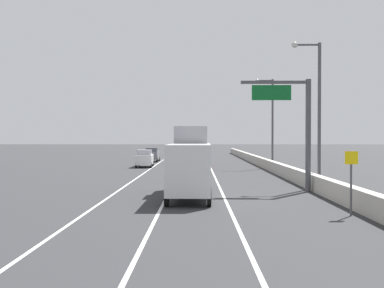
{
  "coord_description": "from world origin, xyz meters",
  "views": [
    {
      "loc": [
        -0.17,
        -3.74,
        3.65
      ],
      "look_at": [
        -0.77,
        54.62,
        2.76
      ],
      "focal_mm": 42.45,
      "sensor_mm": 36.0,
      "label": 1
    }
  ],
  "objects_px": {
    "car_red_1": "(195,160)",
    "lamp_post_right_second": "(316,104)",
    "car_gray_2": "(152,155)",
    "speed_advisory_sign": "(351,178)",
    "box_truck": "(190,164)",
    "car_white_3": "(145,158)",
    "lamp_post_right_third": "(270,117)",
    "car_silver_0": "(192,170)",
    "overhead_sign_gantry": "(297,121)"
  },
  "relations": [
    {
      "from": "car_red_1",
      "to": "lamp_post_right_second",
      "type": "bearing_deg",
      "value": -66.99
    },
    {
      "from": "lamp_post_right_second",
      "to": "car_gray_2",
      "type": "height_order",
      "value": "lamp_post_right_second"
    },
    {
      "from": "speed_advisory_sign",
      "to": "box_truck",
      "type": "distance_m",
      "value": 10.11
    },
    {
      "from": "speed_advisory_sign",
      "to": "car_white_3",
      "type": "xyz_separation_m",
      "value": [
        -13.47,
        34.1,
        -0.71
      ]
    },
    {
      "from": "lamp_post_right_second",
      "to": "lamp_post_right_third",
      "type": "distance_m",
      "value": 20.61
    },
    {
      "from": "speed_advisory_sign",
      "to": "box_truck",
      "type": "height_order",
      "value": "box_truck"
    },
    {
      "from": "speed_advisory_sign",
      "to": "car_silver_0",
      "type": "distance_m",
      "value": 18.31
    },
    {
      "from": "speed_advisory_sign",
      "to": "car_white_3",
      "type": "height_order",
      "value": "speed_advisory_sign"
    },
    {
      "from": "overhead_sign_gantry",
      "to": "lamp_post_right_second",
      "type": "relative_size",
      "value": 0.71
    },
    {
      "from": "lamp_post_right_third",
      "to": "box_truck",
      "type": "relative_size",
      "value": 1.17
    },
    {
      "from": "lamp_post_right_third",
      "to": "car_gray_2",
      "type": "bearing_deg",
      "value": 138.23
    },
    {
      "from": "lamp_post_right_second",
      "to": "speed_advisory_sign",
      "type": "bearing_deg",
      "value": -97.11
    },
    {
      "from": "car_red_1",
      "to": "overhead_sign_gantry",
      "type": "bearing_deg",
      "value": -73.55
    },
    {
      "from": "lamp_post_right_third",
      "to": "box_truck",
      "type": "bearing_deg",
      "value": -109.41
    },
    {
      "from": "car_gray_2",
      "to": "box_truck",
      "type": "xyz_separation_m",
      "value": [
        6.19,
        -39.42,
        0.95
      ]
    },
    {
      "from": "lamp_post_right_second",
      "to": "box_truck",
      "type": "xyz_separation_m",
      "value": [
        -9.02,
        -5.17,
        -4.03
      ]
    },
    {
      "from": "lamp_post_right_second",
      "to": "box_truck",
      "type": "bearing_deg",
      "value": -150.16
    },
    {
      "from": "overhead_sign_gantry",
      "to": "speed_advisory_sign",
      "type": "bearing_deg",
      "value": -87.27
    },
    {
      "from": "car_gray_2",
      "to": "car_white_3",
      "type": "height_order",
      "value": "car_white_3"
    },
    {
      "from": "car_silver_0",
      "to": "car_red_1",
      "type": "bearing_deg",
      "value": 89.58
    },
    {
      "from": "lamp_post_right_second",
      "to": "car_red_1",
      "type": "bearing_deg",
      "value": 113.01
    },
    {
      "from": "lamp_post_right_second",
      "to": "car_gray_2",
      "type": "distance_m",
      "value": 37.8
    },
    {
      "from": "car_white_3",
      "to": "lamp_post_right_third",
      "type": "bearing_deg",
      "value": -6.02
    },
    {
      "from": "box_truck",
      "to": "car_silver_0",
      "type": "bearing_deg",
      "value": 89.72
    },
    {
      "from": "car_silver_0",
      "to": "box_truck",
      "type": "distance_m",
      "value": 10.01
    },
    {
      "from": "lamp_post_right_second",
      "to": "car_white_3",
      "type": "distance_m",
      "value": 27.22
    },
    {
      "from": "lamp_post_right_second",
      "to": "car_white_3",
      "type": "xyz_separation_m",
      "value": [
        -14.95,
        22.19,
        -4.97
      ]
    },
    {
      "from": "car_silver_0",
      "to": "overhead_sign_gantry",
      "type": "bearing_deg",
      "value": -46.4
    },
    {
      "from": "car_silver_0",
      "to": "car_red_1",
      "type": "height_order",
      "value": "car_red_1"
    },
    {
      "from": "lamp_post_right_third",
      "to": "car_red_1",
      "type": "height_order",
      "value": "lamp_post_right_third"
    },
    {
      "from": "car_silver_0",
      "to": "box_truck",
      "type": "xyz_separation_m",
      "value": [
        -0.05,
        -9.95,
        1.06
      ]
    },
    {
      "from": "car_red_1",
      "to": "speed_advisory_sign",
      "type": "bearing_deg",
      "value": -77.32
    },
    {
      "from": "speed_advisory_sign",
      "to": "car_silver_0",
      "type": "height_order",
      "value": "speed_advisory_sign"
    },
    {
      "from": "lamp_post_right_third",
      "to": "car_gray_2",
      "type": "relative_size",
      "value": 2.54
    },
    {
      "from": "lamp_post_right_third",
      "to": "car_white_3",
      "type": "height_order",
      "value": "lamp_post_right_third"
    },
    {
      "from": "overhead_sign_gantry",
      "to": "car_red_1",
      "type": "bearing_deg",
      "value": 106.45
    },
    {
      "from": "car_red_1",
      "to": "box_truck",
      "type": "height_order",
      "value": "box_truck"
    },
    {
      "from": "car_silver_0",
      "to": "car_gray_2",
      "type": "relative_size",
      "value": 1.0
    },
    {
      "from": "speed_advisory_sign",
      "to": "car_gray_2",
      "type": "distance_m",
      "value": 48.16
    },
    {
      "from": "car_gray_2",
      "to": "car_white_3",
      "type": "xyz_separation_m",
      "value": [
        0.26,
        -12.06,
        0.01
      ]
    },
    {
      "from": "overhead_sign_gantry",
      "to": "speed_advisory_sign",
      "type": "relative_size",
      "value": 2.5
    },
    {
      "from": "box_truck",
      "to": "car_red_1",
      "type": "bearing_deg",
      "value": 89.63
    },
    {
      "from": "overhead_sign_gantry",
      "to": "lamp_post_right_third",
      "type": "xyz_separation_m",
      "value": [
        1.99,
        23.22,
        1.29
      ]
    },
    {
      "from": "lamp_post_right_second",
      "to": "car_gray_2",
      "type": "relative_size",
      "value": 2.54
    },
    {
      "from": "car_red_1",
      "to": "car_gray_2",
      "type": "height_order",
      "value": "car_gray_2"
    },
    {
      "from": "overhead_sign_gantry",
      "to": "speed_advisory_sign",
      "type": "distance_m",
      "value": 9.76
    },
    {
      "from": "speed_advisory_sign",
      "to": "car_silver_0",
      "type": "bearing_deg",
      "value": 114.16
    },
    {
      "from": "car_gray_2",
      "to": "car_white_3",
      "type": "bearing_deg",
      "value": -88.78
    },
    {
      "from": "speed_advisory_sign",
      "to": "car_white_3",
      "type": "distance_m",
      "value": 36.67
    },
    {
      "from": "car_red_1",
      "to": "car_white_3",
      "type": "height_order",
      "value": "car_white_3"
    }
  ]
}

